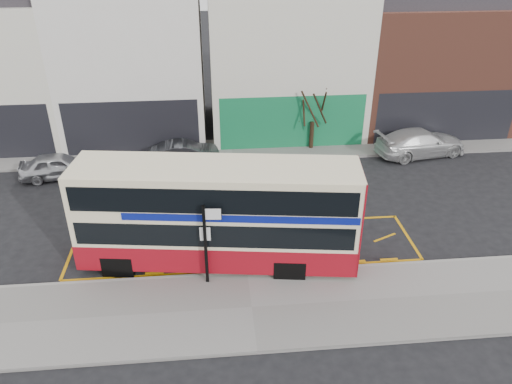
{
  "coord_description": "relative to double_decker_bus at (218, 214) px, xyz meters",
  "views": [
    {
      "loc": [
        -1.08,
        -15.34,
        11.96
      ],
      "look_at": [
        0.55,
        2.0,
        2.28
      ],
      "focal_mm": 35.0,
      "sensor_mm": 36.0,
      "label": 1
    }
  ],
  "objects": [
    {
      "name": "car_grey",
      "position": [
        -1.62,
        9.09,
        -1.57
      ],
      "size": [
        3.93,
        1.75,
        1.25
      ],
      "primitive_type": "imported",
      "rotation": [
        0.0,
        0.0,
        1.68
      ],
      "color": "#36393D",
      "rests_on": "ground"
    },
    {
      "name": "street_tree_right",
      "position": [
        5.6,
        10.24,
        0.96
      ],
      "size": [
        2.14,
        2.14,
        4.63
      ],
      "color": "black",
      "rests_on": "ground"
    },
    {
      "name": "kerb",
      "position": [
        1.0,
        -0.97,
        -2.12
      ],
      "size": [
        40.0,
        0.15,
        0.15
      ],
      "primitive_type": "cube",
      "color": "gray",
      "rests_on": "ground"
    },
    {
      "name": "bus_stop_post",
      "position": [
        -0.43,
        -1.36,
        -0.12
      ],
      "size": [
        0.8,
        0.17,
        3.23
      ],
      "rotation": [
        0.0,
        0.0,
        -0.09
      ],
      "color": "black",
      "rests_on": "pavement"
    },
    {
      "name": "far_pavement",
      "position": [
        1.0,
        10.4,
        -2.12
      ],
      "size": [
        50.0,
        3.0,
        0.15
      ],
      "primitive_type": "cube",
      "color": "gray",
      "rests_on": "ground"
    },
    {
      "name": "ground",
      "position": [
        1.0,
        -0.6,
        -2.19
      ],
      "size": [
        120.0,
        120.0,
        0.0
      ],
      "primitive_type": "plane",
      "color": "black",
      "rests_on": "ground"
    },
    {
      "name": "terrace_left",
      "position": [
        -4.5,
        14.39,
        3.13
      ],
      "size": [
        8.0,
        8.01,
        11.8
      ],
      "color": "white",
      "rests_on": "ground"
    },
    {
      "name": "terrace_right",
      "position": [
        13.5,
        14.39,
        2.38
      ],
      "size": [
        9.0,
        8.01,
        10.3
      ],
      "color": "brown",
      "rests_on": "ground"
    },
    {
      "name": "road_markings",
      "position": [
        1.0,
        1.0,
        -2.19
      ],
      "size": [
        14.0,
        3.4,
        0.01
      ],
      "primitive_type": null,
      "color": "orange",
      "rests_on": "ground"
    },
    {
      "name": "car_white",
      "position": [
        11.61,
        9.0,
        -1.45
      ],
      "size": [
        5.44,
        2.98,
        1.49
      ],
      "primitive_type": "imported",
      "rotation": [
        0.0,
        0.0,
        1.75
      ],
      "color": "silver",
      "rests_on": "ground"
    },
    {
      "name": "car_silver",
      "position": [
        -8.05,
        8.05,
        -1.54
      ],
      "size": [
        4.04,
        2.12,
        1.31
      ],
      "primitive_type": "imported",
      "rotation": [
        0.0,
        0.0,
        1.72
      ],
      "color": "silver",
      "rests_on": "ground"
    },
    {
      "name": "double_decker_bus",
      "position": [
        0.0,
        0.0,
        0.0
      ],
      "size": [
        10.67,
        3.8,
        4.17
      ],
      "rotation": [
        0.0,
        0.0,
        -0.14
      ],
      "color": "#F7E8BC",
      "rests_on": "ground"
    },
    {
      "name": "pavement",
      "position": [
        1.0,
        -2.9,
        -2.12
      ],
      "size": [
        40.0,
        4.0,
        0.15
      ],
      "primitive_type": "cube",
      "color": "gray",
      "rests_on": "ground"
    },
    {
      "name": "terrace_green_shop",
      "position": [
        4.5,
        14.39,
        2.88
      ],
      "size": [
        9.0,
        8.01,
        11.3
      ],
      "color": "silver",
      "rests_on": "ground"
    }
  ]
}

